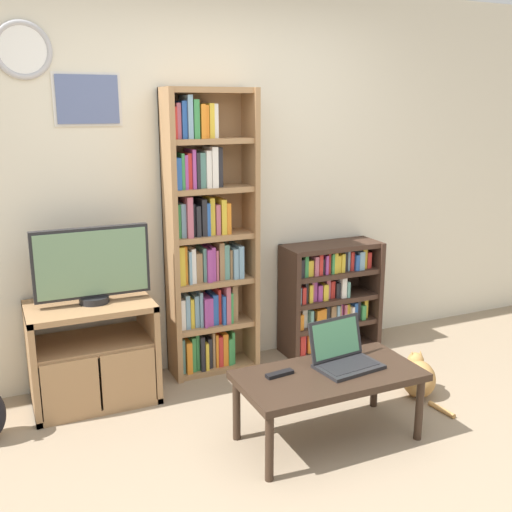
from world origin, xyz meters
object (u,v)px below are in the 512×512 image
object	(u,v)px
tv_stand	(93,353)
bookshelf_short	(326,296)
cat	(418,377)
laptop	(343,354)
bookshelf_tall	(206,241)
television	(92,265)
coffee_table	(329,380)
remote_near_laptop	(280,374)

from	to	relation	value
tv_stand	bookshelf_short	distance (m)	1.76
bookshelf_short	cat	size ratio (longest dim) A/B	1.78
cat	bookshelf_short	bearing A→B (deg)	115.36
cat	laptop	bearing A→B (deg)	-151.19
bookshelf_tall	bookshelf_short	size ratio (longest dim) A/B	2.34
bookshelf_short	laptop	size ratio (longest dim) A/B	2.18
tv_stand	television	bearing A→B (deg)	27.21
bookshelf_short	coffee_table	xyz separation A→B (m)	(-0.65, -1.12, -0.06)
television	coffee_table	distance (m)	1.56
coffee_table	remote_near_laptop	xyz separation A→B (m)	(-0.26, 0.08, 0.05)
tv_stand	laptop	xyz separation A→B (m)	(1.22, -0.94, 0.14)
laptop	cat	distance (m)	0.77
coffee_table	laptop	bearing A→B (deg)	23.67
television	remote_near_laptop	world-z (taller)	television
coffee_table	television	bearing A→B (deg)	136.55
television	coffee_table	xyz separation A→B (m)	(1.07, -1.01, -0.52)
cat	television	bearing A→B (deg)	172.81
bookshelf_short	cat	distance (m)	0.97
bookshelf_tall	television	bearing A→B (deg)	-170.30
bookshelf_short	remote_near_laptop	world-z (taller)	bookshelf_short
tv_stand	television	size ratio (longest dim) A/B	1.09
tv_stand	coffee_table	world-z (taller)	tv_stand
tv_stand	cat	size ratio (longest dim) A/B	1.62
bookshelf_tall	coffee_table	xyz separation A→B (m)	(0.29, -1.14, -0.57)
bookshelf_short	laptop	xyz separation A→B (m)	(-0.53, -1.06, 0.05)
television	bookshelf_short	size ratio (longest dim) A/B	0.84
tv_stand	coffee_table	size ratio (longest dim) A/B	0.75
laptop	bookshelf_tall	bearing A→B (deg)	103.62
bookshelf_tall	laptop	size ratio (longest dim) A/B	5.09
tv_stand	laptop	bearing A→B (deg)	-37.61
television	remote_near_laptop	distance (m)	1.32
laptop	bookshelf_short	bearing A→B (deg)	56.79
television	coffee_table	size ratio (longest dim) A/B	0.69
coffee_table	cat	world-z (taller)	coffee_table
bookshelf_tall	laptop	distance (m)	1.25
bookshelf_short	cat	world-z (taller)	bookshelf_short
bookshelf_short	television	bearing A→B (deg)	-176.40
television	remote_near_laptop	xyz separation A→B (m)	(0.80, -0.93, -0.47)
coffee_table	bookshelf_tall	bearing A→B (deg)	104.01
tv_stand	bookshelf_tall	distance (m)	1.02
tv_stand	bookshelf_short	world-z (taller)	bookshelf_short
bookshelf_short	remote_near_laptop	distance (m)	1.38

